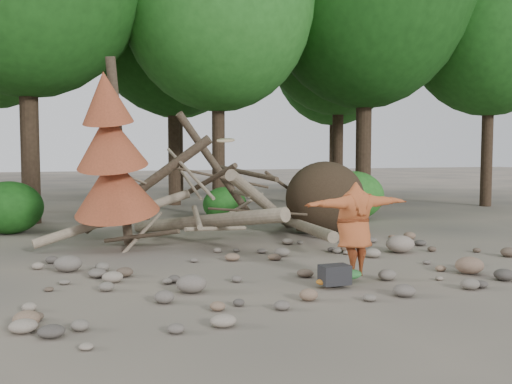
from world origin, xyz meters
name	(u,v)px	position (x,y,z in m)	size (l,w,h in m)	color
ground	(303,271)	(0.00, 0.00, 0.00)	(120.00, 120.00, 0.00)	#514C44
deadfall_pile	(307,200)	(2.02, 4.24, 0.95)	(8.55, 5.24, 3.30)	#332619
dead_conifer	(112,157)	(-3.12, 3.37, 2.11)	(2.06, 2.16, 4.35)	#4C3F30
bush_left	(9,208)	(-5.50, 7.20, 0.72)	(1.80, 1.80, 1.44)	#194F15
bush_mid	(225,204)	(0.80, 7.80, 0.56)	(1.40, 1.40, 1.12)	#22641D
bush_right	(353,195)	(5.00, 7.00, 0.80)	(2.00, 2.00, 1.60)	#2B7725
frisbee_thrower	(354,229)	(0.53, -0.94, 0.90)	(3.55, 0.63, 2.38)	#A74D25
backpack	(335,278)	(-0.05, -1.35, 0.16)	(0.48, 0.32, 0.32)	black
cloth_green	(349,277)	(0.37, -1.05, 0.09)	(0.46, 0.38, 0.17)	#2B6D31
cloth_orange	(324,285)	(-0.21, -1.30, 0.05)	(0.29, 0.24, 0.10)	#BB6B20
boulder_front_left	(191,284)	(-2.34, -0.87, 0.15)	(0.49, 0.44, 0.29)	#696057
boulder_front_right	(470,265)	(2.77, -1.22, 0.16)	(0.53, 0.48, 0.32)	#785D4B
boulder_mid_right	(400,244)	(2.86, 1.11, 0.19)	(0.64, 0.58, 0.39)	gray
boulder_mid_left	(68,264)	(-4.14, 1.46, 0.15)	(0.51, 0.46, 0.31)	#665F56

